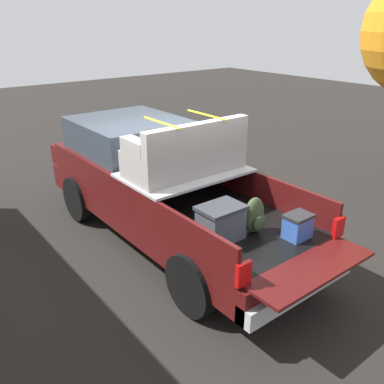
% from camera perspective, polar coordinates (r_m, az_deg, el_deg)
% --- Properties ---
extents(ground_plane, '(40.00, 40.00, 0.00)m').
position_cam_1_polar(ground_plane, '(7.32, -2.92, -6.53)').
color(ground_plane, black).
extents(pickup_truck, '(6.05, 2.06, 2.23)m').
position_cam_1_polar(pickup_truck, '(7.19, -4.89, 1.49)').
color(pickup_truck, '#470F0F').
rests_on(pickup_truck, ground_plane).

